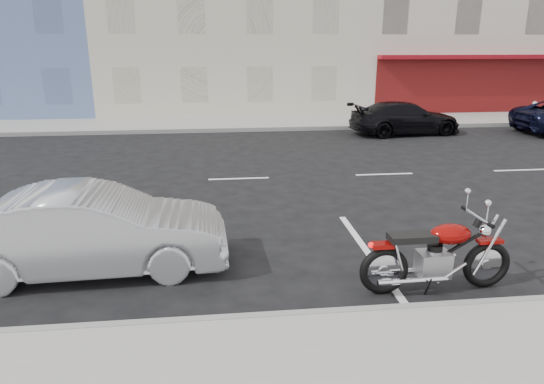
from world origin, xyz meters
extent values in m
plane|color=black|center=(0.00, 0.00, 0.00)|extent=(120.00, 120.00, 0.00)
cube|color=gray|center=(-5.00, 8.70, 0.07)|extent=(80.00, 3.40, 0.15)
cube|color=gray|center=(-5.00, -7.00, 0.08)|extent=(80.00, 0.12, 0.16)
cube|color=gray|center=(-5.00, 7.00, 0.08)|extent=(80.00, 0.12, 0.16)
cylinder|color=beige|center=(12.00, 8.50, 0.45)|extent=(0.20, 0.20, 0.60)
sphere|color=beige|center=(12.00, 8.50, 0.77)|extent=(0.20, 0.20, 0.20)
torus|color=black|center=(2.15, -6.34, 0.34)|extent=(0.72, 0.13, 0.72)
torus|color=black|center=(0.59, -6.36, 0.34)|extent=(0.72, 0.13, 0.72)
cube|color=#790604|center=(2.15, -6.34, 0.72)|extent=(0.37, 0.15, 0.05)
cube|color=#790604|center=(0.55, -6.36, 0.74)|extent=(0.33, 0.18, 0.06)
cube|color=gray|center=(1.32, -6.35, 0.41)|extent=(0.46, 0.33, 0.37)
ellipsoid|color=#790604|center=(1.54, -6.35, 0.86)|extent=(0.61, 0.38, 0.29)
cube|color=black|center=(0.97, -6.35, 0.84)|extent=(0.67, 0.29, 0.10)
cylinder|color=silver|center=(1.91, -6.34, 1.11)|extent=(0.05, 0.75, 0.04)
sphere|color=silver|center=(2.06, -6.34, 0.88)|extent=(0.18, 0.18, 0.18)
cylinder|color=silver|center=(0.97, -6.51, 0.24)|extent=(1.02, 0.10, 0.09)
cylinder|color=silver|center=(0.97, -6.20, 0.24)|extent=(1.02, 0.10, 0.09)
cylinder|color=silver|center=(2.10, -6.34, 0.67)|extent=(0.42, 0.05, 0.86)
cylinder|color=black|center=(1.56, -6.35, 0.59)|extent=(0.87, 0.07, 0.53)
imported|color=#A6A8AE|center=(-4.49, -5.15, 0.68)|extent=(4.17, 1.61, 1.36)
imported|color=black|center=(4.78, 5.80, 0.63)|extent=(4.48, 2.20, 1.25)
camera|label=1|loc=(-2.51, -12.42, 3.49)|focal=32.00mm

